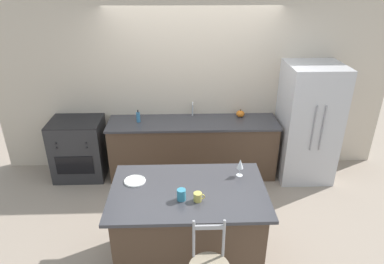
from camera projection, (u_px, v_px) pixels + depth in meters
The scene contains 13 objects.
ground_plane at pixel (194, 185), 5.16m from camera, with size 18.00×18.00×0.00m, color gray.
wall_back at pixel (192, 85), 5.20m from camera, with size 6.00×0.07×2.70m.
back_counter at pixel (193, 147), 5.30m from camera, with size 2.54×0.67×0.89m.
sink_faucet at pixel (193, 108), 5.23m from camera, with size 0.02×0.13×0.22m.
kitchen_island at pixel (188, 227), 3.62m from camera, with size 1.57×1.00×0.95m.
refrigerator at pixel (307, 123), 5.09m from camera, with size 0.79×0.79×1.76m.
oven_range at pixel (79, 148), 5.24m from camera, with size 0.76×0.63×0.93m.
dinner_plate at pixel (135, 181), 3.55m from camera, with size 0.22×0.22×0.02m.
wine_glass at pixel (240, 164), 3.60m from camera, with size 0.07×0.07×0.20m.
coffee_mug at pixel (198, 197), 3.24m from camera, with size 0.11×0.08×0.09m.
tumbler_cup at pixel (181, 195), 3.25m from camera, with size 0.08×0.08×0.11m.
pumpkin_decoration at pixel (240, 114), 5.24m from camera, with size 0.13×0.13×0.12m.
soap_bottle at pixel (138, 117), 5.05m from camera, with size 0.06×0.06×0.19m.
Camera 1 is at (-0.17, -4.31, 2.96)m, focal length 32.00 mm.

